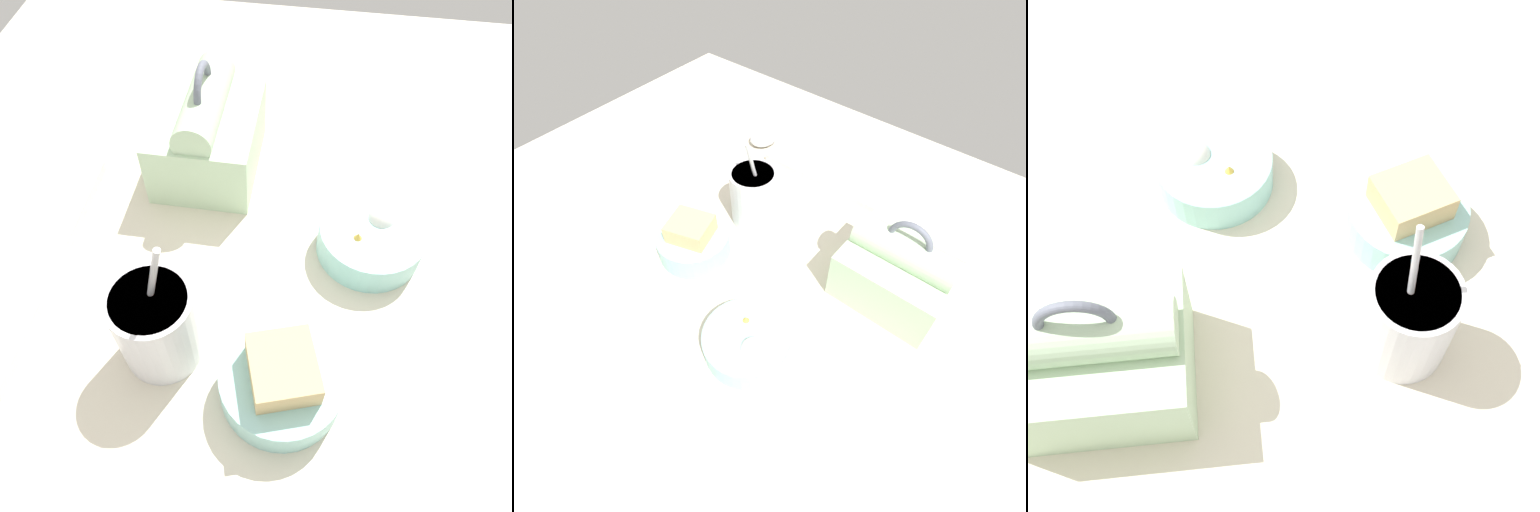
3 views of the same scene
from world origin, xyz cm
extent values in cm
cube|color=beige|center=(0.00, 0.00, 1.00)|extent=(140.00, 110.00, 2.00)
cube|color=silver|center=(0.34, 28.78, 2.90)|extent=(37.79, 12.85, 1.80)
cube|color=white|center=(0.34, 28.78, 3.95)|extent=(34.77, 10.54, 0.30)
cube|color=#B7D6AD|center=(22.43, 6.87, 6.93)|extent=(17.94, 14.43, 9.86)
cylinder|color=#B7D6AD|center=(22.43, 6.87, 13.36)|extent=(17.05, 5.43, 5.43)
cube|color=slate|center=(25.57, -0.44, 4.71)|extent=(5.02, 0.30, 2.96)
torus|color=slate|center=(22.43, 6.87, 15.80)|extent=(7.28, 1.00, 7.28)
cylinder|color=silver|center=(-8.43, 5.99, 7.92)|extent=(9.17, 9.17, 11.83)
cylinder|color=orange|center=(-8.43, 5.99, 13.53)|extent=(8.07, 8.07, 0.60)
cylinder|color=silver|center=(-7.75, 5.53, 15.11)|extent=(0.70, 3.97, 13.37)
cylinder|color=#93D1CC|center=(-11.47, -8.24, 4.37)|extent=(13.61, 13.61, 4.75)
cube|color=tan|center=(-11.47, -8.24, 6.98)|extent=(9.22, 8.78, 6.65)
cylinder|color=#93D1CC|center=(9.88, -17.42, 4.25)|extent=(13.81, 13.81, 4.51)
ellipsoid|color=white|center=(11.95, -18.45, 5.79)|extent=(3.76, 3.76, 4.42)
cone|color=#EFBC47|center=(8.16, -15.48, 5.49)|extent=(6.24, 6.24, 3.83)
sphere|color=black|center=(10.32, -21.61, 4.41)|extent=(1.66, 1.66, 1.66)
sphere|color=black|center=(10.90, -20.80, 4.41)|extent=(1.66, 1.66, 1.66)
sphere|color=black|center=(10.98, -19.82, 4.41)|extent=(1.66, 1.66, 1.66)
ellipsoid|color=silver|center=(-23.91, 27.72, 3.49)|extent=(6.34, 7.35, 2.98)
camera|label=1|loc=(-31.36, -8.56, 57.05)|focal=35.00mm
camera|label=2|loc=(31.15, -37.96, 61.53)|focal=28.00mm
camera|label=3|loc=(7.14, 35.32, 72.05)|focal=50.00mm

